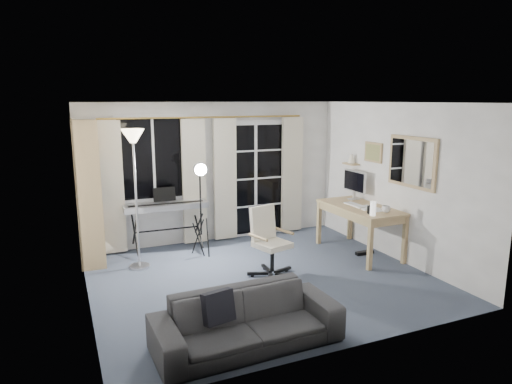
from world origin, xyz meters
The scene contains 17 objects.
floor centered at (0.00, 0.00, -0.01)m, with size 4.50×4.00×0.02m, color #394153.
window centered at (-1.05, 1.97, 1.50)m, with size 1.20×0.08×1.40m.
french_door centered at (0.75, 1.97, 1.03)m, with size 1.32×0.09×2.11m.
curtains centered at (-0.14, 1.88, 1.09)m, with size 3.60×0.07×2.13m.
bookshelf centered at (-2.13, 1.73, 1.03)m, with size 0.38×1.02×2.16m.
torchiere_lamp centered at (-1.48, 1.11, 1.64)m, with size 0.42×0.42×2.04m.
keyboard_piano centered at (-0.93, 1.70, 0.74)m, with size 1.35×0.67×0.97m.
studio_light centered at (-0.49, 1.21, 1.23)m, with size 0.30×0.31×1.53m.
office_chair centered at (0.14, 0.13, 0.58)m, with size 0.68×0.66×0.98m.
desk centered at (1.88, 0.36, 0.68)m, with size 0.75×1.47×0.78m.
monitor centered at (2.08, 0.81, 1.07)m, with size 0.19×0.56×0.49m.
desk_clutter centered at (1.82, 0.13, 0.61)m, with size 0.45×0.89×0.99m.
mug centered at (1.98, -0.14, 0.84)m, with size 0.13×0.10×0.13m, color silver.
wall_mirror centered at (2.22, -0.35, 1.55)m, with size 0.04×0.94×0.74m.
framed_print centered at (2.23, 0.55, 1.60)m, with size 0.03×0.42×0.32m.
wall_shelf centered at (2.16, 1.05, 1.41)m, with size 0.16×0.30×0.18m.
sofa centered at (-0.86, -1.55, 0.37)m, with size 1.89×0.60×0.73m.
Camera 1 is at (-2.45, -5.44, 2.44)m, focal length 32.00 mm.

